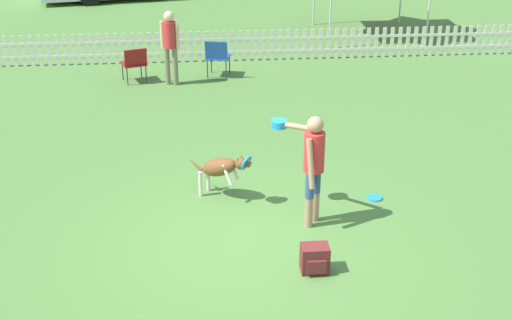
# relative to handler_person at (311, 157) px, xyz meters

# --- Properties ---
(ground_plane) EXTENTS (240.00, 240.00, 0.00)m
(ground_plane) POSITION_rel_handler_person_xyz_m (-0.90, -0.42, -1.00)
(ground_plane) COLOR #4C7A38
(handler_person) EXTENTS (0.71, 1.00, 1.59)m
(handler_person) POSITION_rel_handler_person_xyz_m (0.00, 0.00, 0.00)
(handler_person) COLOR tan
(handler_person) RESTS_ON ground_plane
(leaping_dog) EXTENTS (0.98, 0.77, 0.79)m
(leaping_dog) POSITION_rel_handler_person_xyz_m (-1.17, 0.83, -0.49)
(leaping_dog) COLOR brown
(leaping_dog) RESTS_ON ground_plane
(frisbee_near_handler) EXTENTS (0.23, 0.23, 0.02)m
(frisbee_near_handler) POSITION_rel_handler_person_xyz_m (-0.11, -0.68, -0.98)
(frisbee_near_handler) COLOR #1E8CD8
(frisbee_near_handler) RESTS_ON ground_plane
(frisbee_near_dog) EXTENTS (0.23, 0.23, 0.02)m
(frisbee_near_dog) POSITION_rel_handler_person_xyz_m (1.08, 0.61, -0.98)
(frisbee_near_dog) COLOR #1E8CD8
(frisbee_near_dog) RESTS_ON ground_plane
(backpack_on_grass) EXTENTS (0.34, 0.29, 0.35)m
(backpack_on_grass) POSITION_rel_handler_person_xyz_m (-0.12, -1.23, -0.82)
(backpack_on_grass) COLOR maroon
(backpack_on_grass) RESTS_ON ground_plane
(picket_fence) EXTENTS (17.08, 0.04, 0.74)m
(picket_fence) POSITION_rel_handler_person_xyz_m (-0.90, 7.88, -0.63)
(picket_fence) COLOR silver
(picket_fence) RESTS_ON ground_plane
(folding_chair_blue_left) EXTENTS (0.62, 0.63, 0.79)m
(folding_chair_blue_left) POSITION_rel_handler_person_xyz_m (-2.80, 6.45, -0.53)
(folding_chair_blue_left) COLOR #333338
(folding_chair_blue_left) RESTS_ON ground_plane
(folding_chair_center) EXTENTS (0.60, 0.62, 0.85)m
(folding_chair_center) POSITION_rel_handler_person_xyz_m (-1.00, 6.68, -0.49)
(folding_chair_center) COLOR #333338
(folding_chair_center) RESTS_ON ground_plane
(spectator_standing) EXTENTS (0.40, 0.27, 1.60)m
(spectator_standing) POSITION_rel_handler_person_xyz_m (-2.01, 6.25, -0.03)
(spectator_standing) COLOR #7A705B
(spectator_standing) RESTS_ON ground_plane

